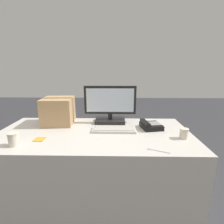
{
  "coord_description": "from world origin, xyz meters",
  "views": [
    {
      "loc": [
        0.2,
        -1.53,
        1.32
      ],
      "look_at": [
        0.17,
        0.17,
        0.87
      ],
      "focal_mm": 28.0,
      "sensor_mm": 36.0,
      "label": 1
    }
  ],
  "objects_px": {
    "monitor": "(110,107)",
    "desk_phone": "(150,126)",
    "cardboard_box": "(58,111)",
    "paper_cup_right": "(184,133)",
    "paper_cup_left": "(13,139)",
    "sticky_note_pad": "(40,139)",
    "spoon": "(154,150)",
    "keyboard": "(114,129)"
  },
  "relations": [
    {
      "from": "desk_phone",
      "to": "paper_cup_right",
      "type": "distance_m",
      "value": 0.34
    },
    {
      "from": "desk_phone",
      "to": "sticky_note_pad",
      "type": "relative_size",
      "value": 2.68
    },
    {
      "from": "paper_cup_left",
      "to": "spoon",
      "type": "distance_m",
      "value": 1.07
    },
    {
      "from": "keyboard",
      "to": "paper_cup_left",
      "type": "xyz_separation_m",
      "value": [
        -0.77,
        -0.34,
        0.04
      ]
    },
    {
      "from": "monitor",
      "to": "desk_phone",
      "type": "xyz_separation_m",
      "value": [
        0.4,
        -0.19,
        -0.15
      ]
    },
    {
      "from": "monitor",
      "to": "paper_cup_left",
      "type": "distance_m",
      "value": 0.95
    },
    {
      "from": "monitor",
      "to": "paper_cup_left",
      "type": "xyz_separation_m",
      "value": [
        -0.72,
        -0.6,
        -0.12
      ]
    },
    {
      "from": "monitor",
      "to": "cardboard_box",
      "type": "bearing_deg",
      "value": -174.7
    },
    {
      "from": "keyboard",
      "to": "spoon",
      "type": "height_order",
      "value": "keyboard"
    },
    {
      "from": "paper_cup_right",
      "to": "sticky_note_pad",
      "type": "bearing_deg",
      "value": -177.56
    },
    {
      "from": "cardboard_box",
      "to": "paper_cup_left",
      "type": "bearing_deg",
      "value": -107.78
    },
    {
      "from": "sticky_note_pad",
      "to": "spoon",
      "type": "bearing_deg",
      "value": -10.7
    },
    {
      "from": "spoon",
      "to": "monitor",
      "type": "bearing_deg",
      "value": -38.06
    },
    {
      "from": "cardboard_box",
      "to": "spoon",
      "type": "bearing_deg",
      "value": -34.35
    },
    {
      "from": "keyboard",
      "to": "cardboard_box",
      "type": "relative_size",
      "value": 1.23
    },
    {
      "from": "paper_cup_left",
      "to": "paper_cup_right",
      "type": "relative_size",
      "value": 1.18
    },
    {
      "from": "monitor",
      "to": "cardboard_box",
      "type": "relative_size",
      "value": 1.65
    },
    {
      "from": "keyboard",
      "to": "desk_phone",
      "type": "xyz_separation_m",
      "value": [
        0.36,
        0.07,
        0.02
      ]
    },
    {
      "from": "paper_cup_left",
      "to": "sticky_note_pad",
      "type": "xyz_separation_m",
      "value": [
        0.15,
        0.12,
        -0.05
      ]
    },
    {
      "from": "paper_cup_right",
      "to": "spoon",
      "type": "relative_size",
      "value": 0.56
    },
    {
      "from": "cardboard_box",
      "to": "keyboard",
      "type": "bearing_deg",
      "value": -19.44
    },
    {
      "from": "paper_cup_left",
      "to": "cardboard_box",
      "type": "xyz_separation_m",
      "value": [
        0.18,
        0.55,
        0.09
      ]
    },
    {
      "from": "paper_cup_left",
      "to": "paper_cup_right",
      "type": "height_order",
      "value": "paper_cup_left"
    },
    {
      "from": "cardboard_box",
      "to": "paper_cup_right",
      "type": "bearing_deg",
      "value": -17.9
    },
    {
      "from": "desk_phone",
      "to": "paper_cup_right",
      "type": "xyz_separation_m",
      "value": [
        0.23,
        -0.25,
        0.02
      ]
    },
    {
      "from": "keyboard",
      "to": "monitor",
      "type": "bearing_deg",
      "value": 100.87
    },
    {
      "from": "spoon",
      "to": "sticky_note_pad",
      "type": "bearing_deg",
      "value": 13.73
    },
    {
      "from": "keyboard",
      "to": "sticky_note_pad",
      "type": "height_order",
      "value": "keyboard"
    },
    {
      "from": "paper_cup_right",
      "to": "spoon",
      "type": "height_order",
      "value": "paper_cup_right"
    },
    {
      "from": "desk_phone",
      "to": "paper_cup_left",
      "type": "xyz_separation_m",
      "value": [
        -1.13,
        -0.41,
        0.02
      ]
    },
    {
      "from": "monitor",
      "to": "sticky_note_pad",
      "type": "distance_m",
      "value": 0.77
    },
    {
      "from": "paper_cup_right",
      "to": "keyboard",
      "type": "bearing_deg",
      "value": 163.66
    },
    {
      "from": "sticky_note_pad",
      "to": "keyboard",
      "type": "bearing_deg",
      "value": 19.88
    },
    {
      "from": "keyboard",
      "to": "cardboard_box",
      "type": "height_order",
      "value": "cardboard_box"
    },
    {
      "from": "desk_phone",
      "to": "cardboard_box",
      "type": "distance_m",
      "value": 0.97
    },
    {
      "from": "monitor",
      "to": "keyboard",
      "type": "relative_size",
      "value": 1.33
    },
    {
      "from": "monitor",
      "to": "desk_phone",
      "type": "bearing_deg",
      "value": -24.93
    },
    {
      "from": "sticky_note_pad",
      "to": "monitor",
      "type": "bearing_deg",
      "value": 40.07
    },
    {
      "from": "paper_cup_left",
      "to": "keyboard",
      "type": "bearing_deg",
      "value": 23.95
    },
    {
      "from": "sticky_note_pad",
      "to": "desk_phone",
      "type": "bearing_deg",
      "value": 16.86
    },
    {
      "from": "desk_phone",
      "to": "spoon",
      "type": "relative_size",
      "value": 1.45
    },
    {
      "from": "cardboard_box",
      "to": "sticky_note_pad",
      "type": "xyz_separation_m",
      "value": [
        -0.03,
        -0.44,
        -0.14
      ]
    }
  ]
}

